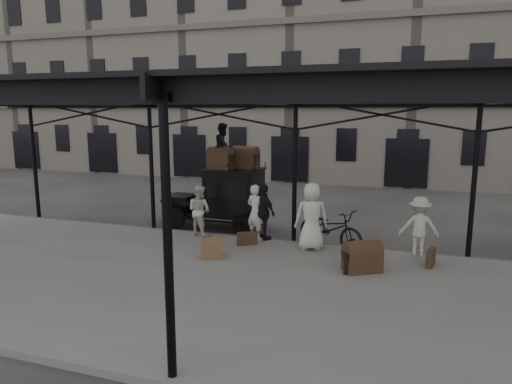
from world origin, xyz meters
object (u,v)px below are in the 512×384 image
(bicycle, at_px, (330,229))
(porter_left, at_px, (256,212))
(steamer_trunk_roof_near, at_px, (221,160))
(taxi, at_px, (226,196))
(steamer_trunk_platform, at_px, (362,259))
(porter_official, at_px, (264,212))

(bicycle, bearing_deg, porter_left, 112.28)
(bicycle, bearing_deg, steamer_trunk_roof_near, 99.03)
(steamer_trunk_roof_near, bearing_deg, porter_left, -27.94)
(porter_left, distance_m, steamer_trunk_roof_near, 2.48)
(taxi, distance_m, steamer_trunk_platform, 6.11)
(porter_left, relative_size, steamer_trunk_platform, 1.92)
(porter_left, xyz_separation_m, porter_official, (0.27, -0.00, 0.02))
(taxi, height_order, steamer_trunk_platform, taxi)
(taxi, distance_m, steamer_trunk_roof_near, 1.32)
(bicycle, xyz_separation_m, steamer_trunk_roof_near, (-4.05, 1.35, 1.75))
(porter_official, bearing_deg, taxi, -1.87)
(porter_left, xyz_separation_m, steamer_trunk_roof_near, (-1.65, 1.13, 1.47))
(porter_official, distance_m, bicycle, 2.17)
(bicycle, distance_m, steamer_trunk_platform, 2.06)
(steamer_trunk_roof_near, relative_size, steamer_trunk_platform, 0.94)
(bicycle, height_order, steamer_trunk_roof_near, steamer_trunk_roof_near)
(porter_official, xyz_separation_m, steamer_trunk_platform, (3.23, -1.95, -0.56))
(porter_left, bearing_deg, steamer_trunk_platform, 170.87)
(taxi, bearing_deg, porter_left, -41.42)
(porter_official, bearing_deg, bicycle, -150.75)
(taxi, bearing_deg, bicycle, -21.98)
(steamer_trunk_roof_near, bearing_deg, steamer_trunk_platform, -24.35)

